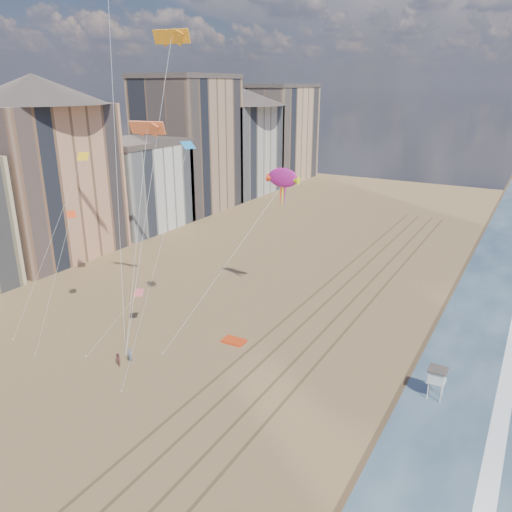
{
  "coord_description": "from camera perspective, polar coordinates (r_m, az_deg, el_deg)",
  "views": [
    {
      "loc": [
        22.94,
        -17.55,
        26.84
      ],
      "look_at": [
        -2.2,
        26.0,
        9.5
      ],
      "focal_mm": 35.0,
      "sensor_mm": 36.0,
      "label": 1
    }
  ],
  "objects": [
    {
      "name": "tracks",
      "position": [
        58.28,
        6.09,
        -8.5
      ],
      "size": [
        7.68,
        120.0,
        0.01
      ],
      "color": "brown",
      "rests_on": "ground"
    },
    {
      "name": "buildings",
      "position": [
        108.64,
        -9.7,
        11.74
      ],
      "size": [
        34.72,
        131.35,
        29.0
      ],
      "color": "#C6B284",
      "rests_on": "ground"
    },
    {
      "name": "small_kites",
      "position": [
        55.98,
        -15.29,
        6.69
      ],
      "size": [
        18.44,
        6.92,
        17.28
      ],
      "color": "#DA5458",
      "rests_on": "ground"
    },
    {
      "name": "parafoils",
      "position": [
        57.43,
        -13.23,
        24.37
      ],
      "size": [
        6.7,
        12.45,
        18.18
      ],
      "color": "black",
      "rests_on": "ground"
    },
    {
      "name": "kite_flyer_a",
      "position": [
        53.24,
        -14.21,
        -10.97
      ],
      "size": [
        0.61,
        0.46,
        1.5
      ],
      "primitive_type": "imported",
      "rotation": [
        0.0,
        0.0,
        0.2
      ],
      "color": "slate",
      "rests_on": "ground"
    },
    {
      "name": "wet_sand",
      "position": [
        63.62,
        23.72,
        -7.66
      ],
      "size": [
        260.0,
        260.0,
        0.0
      ],
      "primitive_type": "plane",
      "color": "#42301E",
      "rests_on": "ground"
    },
    {
      "name": "lifeguard_stand",
      "position": [
        48.4,
        20.01,
        -12.73
      ],
      "size": [
        1.65,
        1.65,
        2.97
      ],
      "color": "silver",
      "rests_on": "ground"
    },
    {
      "name": "ground",
      "position": [
        39.43,
        -18.09,
        -25.03
      ],
      "size": [
        260.0,
        260.0,
        0.0
      ],
      "primitive_type": "plane",
      "color": "brown",
      "rests_on": "ground"
    },
    {
      "name": "kite_flyer_b",
      "position": [
        52.82,
        -15.52,
        -11.36
      ],
      "size": [
        0.91,
        0.9,
        1.48
      ],
      "primitive_type": "imported",
      "rotation": [
        0.0,
        0.0,
        -0.74
      ],
      "color": "brown",
      "rests_on": "ground"
    },
    {
      "name": "show_kite",
      "position": [
        58.45,
        3.08,
        8.89
      ],
      "size": [
        4.86,
        8.6,
        23.28
      ],
      "color": "#A41977",
      "rests_on": "ground"
    },
    {
      "name": "grounded_kite",
      "position": [
        55.64,
        -2.54,
        -9.67
      ],
      "size": [
        2.51,
        1.64,
        0.28
      ],
      "primitive_type": "cube",
      "rotation": [
        0.0,
        0.0,
        0.03
      ],
      "color": "red",
      "rests_on": "ground"
    }
  ]
}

